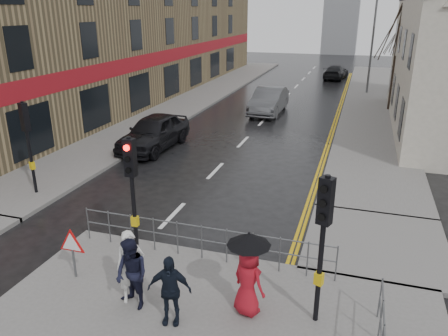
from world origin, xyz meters
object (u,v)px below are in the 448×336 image
Objects in this scene: car_mid at (269,101)px; pedestrian_with_umbrella at (248,270)px; pedestrian_b at (132,274)px; pedestrian_a at (131,267)px; car_parked at (154,132)px; pedestrian_d at (169,290)px.

pedestrian_with_umbrella is at bearing -78.44° from car_mid.
pedestrian_b is at bearing -167.13° from pedestrian_with_umbrella.
pedestrian_a is 0.36× the size of car_parked.
car_parked is at bearing 105.36° from pedestrian_d.
pedestrian_with_umbrella is 0.40× the size of car_parked.
pedestrian_a reaches higher than car_mid.
pedestrian_a is at bearing 145.34° from pedestrian_b.
car_mid is at bearing 100.85° from pedestrian_with_umbrella.
pedestrian_with_umbrella is 13.21m from car_parked.
pedestrian_with_umbrella reaches higher than pedestrian_b.
pedestrian_a is 1.22m from pedestrian_d.
car_mid is at bearing 70.77° from car_parked.
car_parked reaches higher than car_mid.
pedestrian_with_umbrella is 1.74m from pedestrian_d.
pedestrian_with_umbrella is (2.53, 0.58, 0.26)m from pedestrian_b.
car_parked is (-7.60, 10.80, -0.40)m from pedestrian_with_umbrella.
pedestrian_b reaches higher than pedestrian_d.
pedestrian_with_umbrella reaches higher than pedestrian_d.
pedestrian_with_umbrella is at bearing 15.71° from pedestrian_d.
car_mid is at bearing 64.24° from pedestrian_a.
pedestrian_d is (1.02, -0.23, -0.04)m from pedestrian_b.
pedestrian_with_umbrella reaches higher than car_mid.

